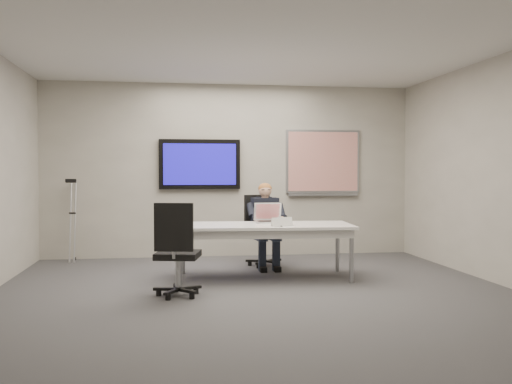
{
  "coord_description": "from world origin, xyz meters",
  "views": [
    {
      "loc": [
        -0.95,
        -6.27,
        1.37
      ],
      "look_at": [
        0.13,
        1.01,
        1.12
      ],
      "focal_mm": 40.0,
      "sensor_mm": 36.0,
      "label": 1
    }
  ],
  "objects": [
    {
      "name": "wall_back",
      "position": [
        0.0,
        3.0,
        1.4
      ],
      "size": [
        6.0,
        0.02,
        2.8
      ],
      "primitive_type": "cube",
      "color": "#9B988C",
      "rests_on": "ground"
    },
    {
      "name": "office_chair_near",
      "position": [
        -0.89,
        0.02,
        0.33
      ],
      "size": [
        0.59,
        0.59,
        1.04
      ],
      "rotation": [
        0.0,
        0.0,
        2.93
      ],
      "color": "black",
      "rests_on": "ground"
    },
    {
      "name": "wall_right",
      "position": [
        3.0,
        0.0,
        1.4
      ],
      "size": [
        0.02,
        6.0,
        2.8
      ],
      "primitive_type": "cube",
      "color": "#9B988C",
      "rests_on": "ground"
    },
    {
      "name": "conference_table",
      "position": [
        0.23,
        0.98,
        0.62
      ],
      "size": [
        2.33,
        1.1,
        0.7
      ],
      "rotation": [
        0.0,
        0.0,
        -0.07
      ],
      "color": "white",
      "rests_on": "ground"
    },
    {
      "name": "wall_front",
      "position": [
        0.0,
        -3.0,
        1.4
      ],
      "size": [
        6.0,
        0.02,
        2.8
      ],
      "primitive_type": "cube",
      "color": "#9B988C",
      "rests_on": "ground"
    },
    {
      "name": "pen",
      "position": [
        0.38,
        0.66,
        0.71
      ],
      "size": [
        0.04,
        0.14,
        0.01
      ],
      "primitive_type": "cylinder",
      "rotation": [
        0.0,
        1.57,
        1.76
      ],
      "color": "black",
      "rests_on": "conference_table"
    },
    {
      "name": "floor",
      "position": [
        0.0,
        0.0,
        0.0
      ],
      "size": [
        6.0,
        6.0,
        0.02
      ],
      "primitive_type": "cube",
      "color": "#3C3C3E",
      "rests_on": "ground"
    },
    {
      "name": "whiteboard",
      "position": [
        1.55,
        2.97,
        1.53
      ],
      "size": [
        1.25,
        0.08,
        1.1
      ],
      "color": "#94969C",
      "rests_on": "wall_back"
    },
    {
      "name": "crutch",
      "position": [
        -2.46,
        2.79,
        0.65
      ],
      "size": [
        0.19,
        0.6,
        1.34
      ],
      "primitive_type": null,
      "rotation": [
        -0.21,
        0.0,
        -0.02
      ],
      "color": "#AEB0B6",
      "rests_on": "ground"
    },
    {
      "name": "seated_person",
      "position": [
        0.39,
        1.72,
        0.49
      ],
      "size": [
        0.4,
        0.68,
        1.22
      ],
      "rotation": [
        0.0,
        0.0,
        0.11
      ],
      "color": "#1F2634",
      "rests_on": "office_chair_far"
    },
    {
      "name": "tv_display",
      "position": [
        -0.5,
        2.95,
        1.5
      ],
      "size": [
        1.3,
        0.09,
        0.8
      ],
      "color": "black",
      "rests_on": "wall_back"
    },
    {
      "name": "laptop",
      "position": [
        0.34,
        1.23,
        0.76
      ],
      "size": [
        0.37,
        0.34,
        0.26
      ],
      "rotation": [
        0.0,
        0.0,
        0.01
      ],
      "color": "#BABABC",
      "rests_on": "conference_table"
    },
    {
      "name": "office_chair_far",
      "position": [
        0.37,
        1.96,
        0.32
      ],
      "size": [
        0.64,
        0.64,
        1.04
      ],
      "rotation": [
        0.0,
        0.0,
        0.38
      ],
      "color": "black",
      "rests_on": "ground"
    },
    {
      "name": "name_tent",
      "position": [
        0.41,
        0.7,
        0.75
      ],
      "size": [
        0.29,
        0.15,
        0.11
      ],
      "primitive_type": null,
      "rotation": [
        0.0,
        0.0,
        0.27
      ],
      "color": "white",
      "rests_on": "conference_table"
    },
    {
      "name": "ceiling",
      "position": [
        0.0,
        0.0,
        2.8
      ],
      "size": [
        6.0,
        6.0,
        0.02
      ],
      "primitive_type": "cube",
      "color": "silver",
      "rests_on": "wall_back"
    }
  ]
}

